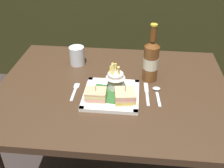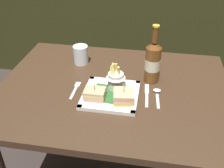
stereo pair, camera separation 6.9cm
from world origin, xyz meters
TOP-DOWN VIEW (x-y plane):
  - dining_table at (0.00, 0.00)m, footprint 1.04×0.79m
  - square_plate at (0.00, -0.07)m, footprint 0.24×0.24m
  - sandwich_half_left at (-0.06, -0.11)m, footprint 0.09×0.07m
  - sandwich_half_right at (0.06, -0.11)m, footprint 0.09×0.10m
  - fries_cup at (0.01, -0.02)m, footprint 0.09×0.09m
  - beer_bottle at (0.17, 0.09)m, footprint 0.07×0.07m
  - water_glass at (-0.20, 0.20)m, footprint 0.08×0.08m
  - fork at (-0.16, -0.05)m, footprint 0.02×0.13m
  - knife at (0.15, -0.03)m, footprint 0.02×0.17m
  - spoon at (0.20, -0.02)m, footprint 0.03×0.13m

SIDE VIEW (x-z plane):
  - dining_table at x=0.00m, z-range 0.24..0.99m
  - fork at x=-0.16m, z-range 0.75..0.75m
  - knife at x=0.15m, z-range 0.75..0.75m
  - spoon at x=0.20m, z-range 0.75..0.76m
  - square_plate at x=0.00m, z-range 0.75..0.76m
  - sandwich_half_left at x=-0.06m, z-range 0.75..0.81m
  - sandwich_half_right at x=0.06m, z-range 0.74..0.82m
  - water_glass at x=-0.20m, z-range 0.74..0.84m
  - fries_cup at x=0.01m, z-range 0.75..0.87m
  - beer_bottle at x=0.17m, z-range 0.71..0.99m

